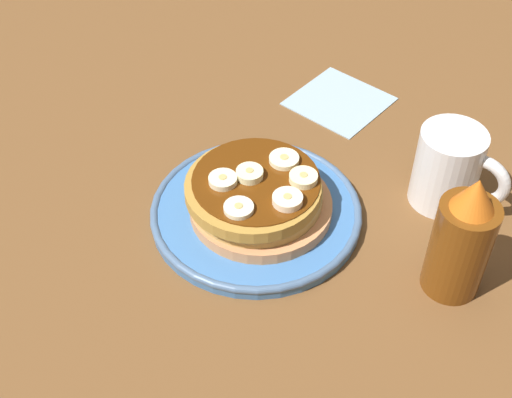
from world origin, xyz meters
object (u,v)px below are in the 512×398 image
(plate, at_px, (256,211))
(napkin, at_px, (339,101))
(pancake_stack, at_px, (256,196))
(banana_slice_2, at_px, (284,160))
(banana_slice_0, at_px, (252,171))
(banana_slice_5, at_px, (303,178))
(syrup_bottle, at_px, (461,241))
(coffee_mug, at_px, (450,168))
(banana_slice_4, at_px, (287,200))
(banana_slice_1, at_px, (239,208))
(banana_slice_3, at_px, (223,180))

(plate, xyz_separation_m, napkin, (-0.02, 0.23, -0.01))
(pancake_stack, relative_size, banana_slice_2, 4.89)
(banana_slice_0, bearing_deg, plate, -30.95)
(plate, relative_size, banana_slice_0, 8.01)
(banana_slice_0, height_order, napkin, banana_slice_0)
(banana_slice_2, relative_size, napkin, 0.29)
(banana_slice_5, bearing_deg, syrup_bottle, 0.61)
(pancake_stack, distance_m, banana_slice_5, 0.05)
(napkin, distance_m, syrup_bottle, 0.32)
(plate, distance_m, pancake_stack, 0.03)
(coffee_mug, distance_m, syrup_bottle, 0.12)
(banana_slice_4, bearing_deg, banana_slice_0, 162.86)
(syrup_bottle, bearing_deg, banana_slice_5, -179.39)
(plate, height_order, banana_slice_1, banana_slice_1)
(pancake_stack, xyz_separation_m, napkin, (-0.02, 0.23, -0.03))
(pancake_stack, xyz_separation_m, banana_slice_5, (0.04, 0.03, 0.03))
(banana_slice_0, height_order, banana_slice_3, banana_slice_0)
(coffee_mug, bearing_deg, napkin, 151.68)
(plate, bearing_deg, banana_slice_3, -139.79)
(pancake_stack, height_order, banana_slice_4, banana_slice_4)
(banana_slice_0, bearing_deg, banana_slice_5, 22.17)
(banana_slice_2, xyz_separation_m, banana_slice_5, (0.03, -0.01, 0.00))
(coffee_mug, bearing_deg, banana_slice_4, -128.07)
(napkin, bearing_deg, banana_slice_2, -80.69)
(pancake_stack, xyz_separation_m, banana_slice_2, (0.01, 0.04, 0.02))
(pancake_stack, distance_m, banana_slice_4, 0.05)
(banana_slice_2, relative_size, banana_slice_3, 1.08)
(pancake_stack, height_order, banana_slice_3, banana_slice_3)
(pancake_stack, distance_m, coffee_mug, 0.21)
(coffee_mug, bearing_deg, banana_slice_1, -129.52)
(plate, distance_m, coffee_mug, 0.21)
(banana_slice_2, height_order, banana_slice_4, banana_slice_4)
(banana_slice_4, height_order, napkin, banana_slice_4)
(banana_slice_3, relative_size, banana_slice_5, 1.00)
(banana_slice_5, relative_size, coffee_mug, 0.28)
(pancake_stack, xyz_separation_m, syrup_bottle, (0.21, 0.03, 0.03))
(banana_slice_4, bearing_deg, banana_slice_1, -135.03)
(banana_slice_1, distance_m, banana_slice_4, 0.05)
(banana_slice_1, relative_size, coffee_mug, 0.29)
(plate, distance_m, banana_slice_1, 0.07)
(napkin, bearing_deg, banana_slice_0, -86.45)
(plate, relative_size, napkin, 2.07)
(banana_slice_0, xyz_separation_m, coffee_mug, (0.17, 0.13, -0.01))
(banana_slice_2, bearing_deg, banana_slice_5, -24.78)
(banana_slice_4, distance_m, coffee_mug, 0.19)
(plate, relative_size, banana_slice_2, 7.13)
(banana_slice_1, bearing_deg, banana_slice_2, 90.03)
(banana_slice_3, relative_size, coffee_mug, 0.28)
(coffee_mug, relative_size, syrup_bottle, 0.75)
(banana_slice_3, distance_m, coffee_mug, 0.24)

